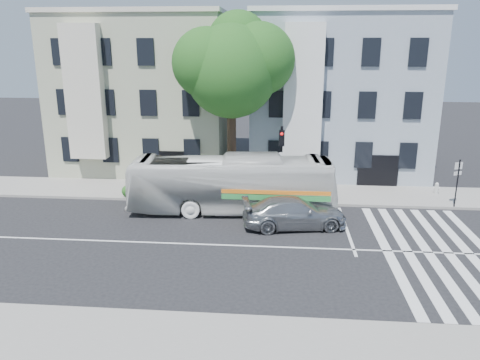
# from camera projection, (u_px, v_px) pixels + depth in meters

# --- Properties ---
(ground) EXTENTS (120.00, 120.00, 0.00)m
(ground) POSITION_uv_depth(u_px,v_px,m) (213.00, 245.00, 21.95)
(ground) COLOR black
(ground) RESTS_ON ground
(sidewalk_far) EXTENTS (80.00, 4.00, 0.15)m
(sidewalk_far) POSITION_uv_depth(u_px,v_px,m) (231.00, 192.00, 29.58)
(sidewalk_far) COLOR gray
(sidewalk_far) RESTS_ON ground
(sidewalk_near) EXTENTS (80.00, 4.00, 0.15)m
(sidewalk_near) POSITION_uv_depth(u_px,v_px,m) (177.00, 350.00, 14.27)
(sidewalk_near) COLOR gray
(sidewalk_near) RESTS_ON ground
(building_left) EXTENTS (12.00, 10.00, 11.00)m
(building_left) POSITION_uv_depth(u_px,v_px,m) (148.00, 93.00, 35.35)
(building_left) COLOR #A9AB90
(building_left) RESTS_ON ground
(building_right) EXTENTS (12.00, 10.00, 11.00)m
(building_right) POSITION_uv_depth(u_px,v_px,m) (336.00, 95.00, 34.20)
(building_right) COLOR #8C9CA7
(building_right) RESTS_ON ground
(street_tree) EXTENTS (7.30, 5.90, 11.10)m
(street_tree) POSITION_uv_depth(u_px,v_px,m) (233.00, 66.00, 28.12)
(street_tree) COLOR #2D2116
(street_tree) RESTS_ON ground
(bus) EXTENTS (3.56, 11.62, 3.19)m
(bus) POSITION_uv_depth(u_px,v_px,m) (232.00, 184.00, 25.98)
(bus) COLOR silver
(bus) RESTS_ON ground
(sedan) EXTENTS (3.05, 5.61, 1.54)m
(sedan) POSITION_uv_depth(u_px,v_px,m) (294.00, 213.00, 23.91)
(sedan) COLOR #A3A6AA
(sedan) RESTS_ON ground
(hedge) EXTENTS (8.44, 2.92, 0.70)m
(hedge) POSITION_uv_depth(u_px,v_px,m) (197.00, 193.00, 27.99)
(hedge) COLOR #2C6520
(hedge) RESTS_ON sidewalk_far
(traffic_signal) EXTENTS (0.48, 0.54, 4.54)m
(traffic_signal) POSITION_uv_depth(u_px,v_px,m) (281.00, 154.00, 27.20)
(traffic_signal) COLOR black
(traffic_signal) RESTS_ON ground
(fire_hydrant) EXTENTS (0.41, 0.27, 0.71)m
(fire_hydrant) POSITION_uv_depth(u_px,v_px,m) (437.00, 188.00, 28.93)
(fire_hydrant) COLOR #BBBBB7
(fire_hydrant) RESTS_ON sidewalk_far
(far_sign_pole) EXTENTS (0.47, 0.26, 2.77)m
(far_sign_pole) POSITION_uv_depth(u_px,v_px,m) (458.00, 177.00, 26.23)
(far_sign_pole) COLOR black
(far_sign_pole) RESTS_ON sidewalk_far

